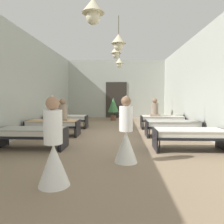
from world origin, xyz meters
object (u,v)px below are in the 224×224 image
at_px(bed_right_row_1, 172,125).
at_px(bed_left_row_2, 67,118).
at_px(nurse_near_aisle, 126,139).
at_px(patient_seated_primary, 63,112).
at_px(bed_right_row_0, 190,134).
at_px(potted_plant, 113,106).
at_px(bed_left_row_1, 53,124).
at_px(bed_right_row_2, 162,119).
at_px(patient_seated_secondary, 155,109).
at_px(nurse_mid_aisle, 54,154).
at_px(bed_left_row_0, 32,133).

distance_m(bed_right_row_1, bed_left_row_2, 4.76).
relative_size(nurse_near_aisle, patient_seated_primary, 1.86).
relative_size(bed_right_row_0, bed_right_row_1, 1.00).
bearing_deg(potted_plant, bed_left_row_1, -112.60).
distance_m(bed_left_row_1, potted_plant, 5.35).
xyz_separation_m(bed_right_row_0, nurse_near_aisle, (-1.75, -1.12, 0.09)).
distance_m(bed_right_row_2, patient_seated_primary, 4.45).
bearing_deg(patient_seated_secondary, bed_right_row_0, -84.62).
distance_m(nurse_mid_aisle, potted_plant, 9.25).
height_order(bed_right_row_2, nurse_mid_aisle, nurse_mid_aisle).
bearing_deg(patient_seated_secondary, patient_seated_primary, -153.99).
bearing_deg(nurse_mid_aisle, bed_right_row_2, -84.77).
bearing_deg(bed_left_row_2, bed_right_row_2, 0.00).
height_order(bed_right_row_1, nurse_mid_aisle, nurse_mid_aisle).
height_order(bed_left_row_0, nurse_mid_aisle, nurse_mid_aisle).
bearing_deg(patient_seated_secondary, bed_left_row_1, -155.64).
bearing_deg(bed_left_row_0, patient_seated_primary, 79.72).
xyz_separation_m(bed_left_row_1, nurse_mid_aisle, (1.41, -4.30, 0.09)).
bearing_deg(bed_right_row_2, patient_seated_secondary, -167.09).
height_order(nurse_near_aisle, patient_seated_secondary, nurse_near_aisle).
distance_m(bed_left_row_1, bed_left_row_2, 1.90).
bearing_deg(bed_left_row_2, patient_seated_secondary, -1.14).
xyz_separation_m(bed_right_row_1, patient_seated_secondary, (-0.35, 1.82, 0.43)).
relative_size(bed_right_row_2, patient_seated_primary, 2.38).
bearing_deg(patient_seated_primary, bed_right_row_1, -0.41).
xyz_separation_m(bed_right_row_0, nurse_mid_aisle, (-2.96, -2.40, 0.09)).
height_order(bed_left_row_1, nurse_near_aisle, nurse_near_aisle).
height_order(bed_left_row_1, bed_left_row_2, same).
xyz_separation_m(bed_right_row_0, bed_right_row_1, (0.00, 1.90, 0.00)).
relative_size(bed_left_row_0, bed_right_row_2, 1.00).
bearing_deg(nurse_near_aisle, bed_left_row_2, 85.28).
bearing_deg(bed_left_row_0, nurse_near_aisle, -23.19).
height_order(bed_right_row_1, patient_seated_secondary, patient_seated_secondary).
xyz_separation_m(patient_seated_primary, patient_seated_secondary, (3.67, 1.79, 0.00)).
relative_size(bed_left_row_1, bed_left_row_2, 1.00).
distance_m(nurse_near_aisle, patient_seated_secondary, 5.05).
bearing_deg(nurse_mid_aisle, bed_right_row_1, -93.80).
bearing_deg(patient_seated_primary, bed_right_row_2, 24.96).
relative_size(bed_left_row_1, bed_right_row_1, 1.00).
height_order(bed_left_row_0, patient_seated_secondary, patient_seated_secondary).
distance_m(nurse_near_aisle, potted_plant, 7.97).
relative_size(nurse_near_aisle, patient_seated_secondary, 1.86).
xyz_separation_m(bed_right_row_1, bed_left_row_2, (-4.37, 1.90, 0.00)).
bearing_deg(bed_left_row_1, bed_left_row_2, 90.00).
distance_m(bed_left_row_0, nurse_near_aisle, 2.85).
bearing_deg(bed_right_row_1, bed_left_row_0, -156.50).
relative_size(bed_right_row_2, patient_seated_secondary, 2.38).
xyz_separation_m(bed_left_row_2, nurse_near_aisle, (2.62, -4.92, 0.09)).
distance_m(patient_seated_primary, patient_seated_secondary, 4.08).
bearing_deg(nurse_mid_aisle, nurse_near_aisle, -102.66).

